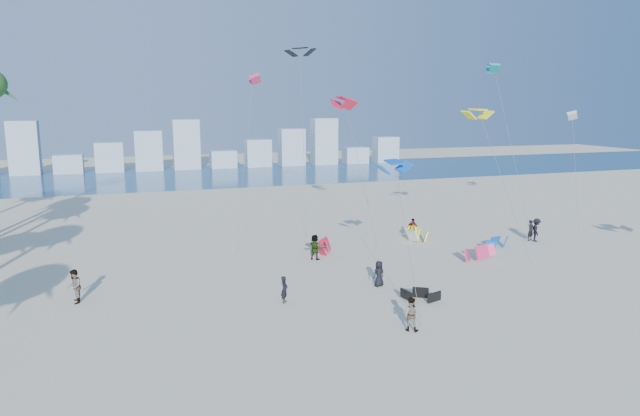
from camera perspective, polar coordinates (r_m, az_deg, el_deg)
name	(u,v)px	position (r m, az deg, el deg)	size (l,w,h in m)	color
ground	(382,406)	(22.49, 6.22, -18.98)	(220.00, 220.00, 0.00)	beige
ocean	(185,176)	(90.78, -13.29, 3.09)	(220.00, 220.00, 0.00)	navy
kitesurfer_near	(284,289)	(32.41, -3.55, -8.08)	(0.56, 0.37, 1.53)	black
kitesurfer_mid	(411,314)	(28.85, 8.99, -10.37)	(0.83, 0.64, 1.70)	gray
kitesurfers_far	(373,247)	(41.09, 5.29, -3.92)	(35.25, 11.78, 1.93)	black
grounded_kites	(424,245)	(44.21, 10.26, -3.60)	(15.21, 16.29, 1.03)	black
flying_kites	(442,103)	(46.32, 12.06, 10.14)	(32.91, 30.06, 16.31)	blue
distant_skyline	(171,151)	(100.29, -14.61, 5.47)	(85.00, 3.00, 8.40)	#9EADBF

